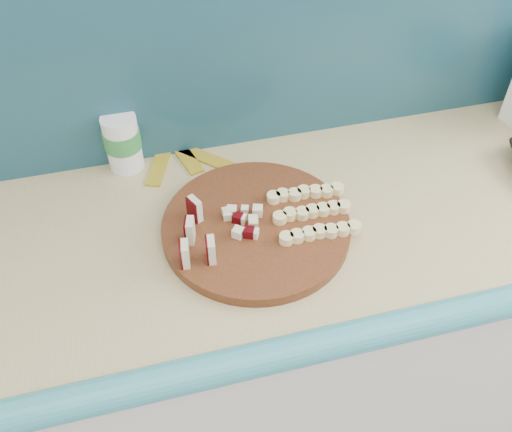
{
  "coord_description": "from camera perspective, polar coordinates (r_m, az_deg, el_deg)",
  "views": [
    {
      "loc": [
        -0.29,
        0.72,
        1.76
      ],
      "look_at": [
        -0.1,
        1.49,
        0.95
      ],
      "focal_mm": 40.0,
      "sensor_mm": 36.0,
      "label": 1
    }
  ],
  "objects": [
    {
      "name": "canister",
      "position": [
        1.3,
        -13.21,
        7.27
      ],
      "size": [
        0.08,
        0.08,
        0.13
      ],
      "rotation": [
        0.0,
        0.0,
        0.03
      ],
      "color": "white",
      "rests_on": "kitchen_counter"
    },
    {
      "name": "banana_slices",
      "position": [
        1.16,
        5.63,
        0.42
      ],
      "size": [
        0.17,
        0.15,
        0.02
      ],
      "color": "#F7E397",
      "rests_on": "cutting_board"
    },
    {
      "name": "banana_peel",
      "position": [
        1.34,
        -7.25,
        5.75
      ],
      "size": [
        0.22,
        0.18,
        0.01
      ],
      "rotation": [
        0.0,
        0.0,
        0.08
      ],
      "color": "gold",
      "rests_on": "kitchen_counter"
    },
    {
      "name": "cutting_board",
      "position": [
        1.16,
        0.0,
        -1.11
      ],
      "size": [
        0.4,
        0.4,
        0.02
      ],
      "primitive_type": "cylinder",
      "rotation": [
        0.0,
        0.0,
        -0.05
      ],
      "color": "#47220F",
      "rests_on": "kitchen_counter"
    },
    {
      "name": "backsplash",
      "position": [
        1.29,
        5.3,
        17.5
      ],
      "size": [
        2.2,
        0.02,
        0.5
      ],
      "primitive_type": "cube",
      "color": "teal",
      "rests_on": "kitchen_counter"
    },
    {
      "name": "apple_wedges",
      "position": [
        1.09,
        -6.15,
        -1.93
      ],
      "size": [
        0.07,
        0.15,
        0.05
      ],
      "color": "beige",
      "rests_on": "cutting_board"
    },
    {
      "name": "kitchen_counter",
      "position": [
        1.57,
        6.94,
        -11.2
      ],
      "size": [
        2.2,
        0.63,
        0.91
      ],
      "color": "white",
      "rests_on": "ground"
    },
    {
      "name": "apple_chunks",
      "position": [
        1.14,
        -1.22,
        -0.56
      ],
      "size": [
        0.05,
        0.06,
        0.02
      ],
      "color": "#F4EDC3",
      "rests_on": "cutting_board"
    }
  ]
}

